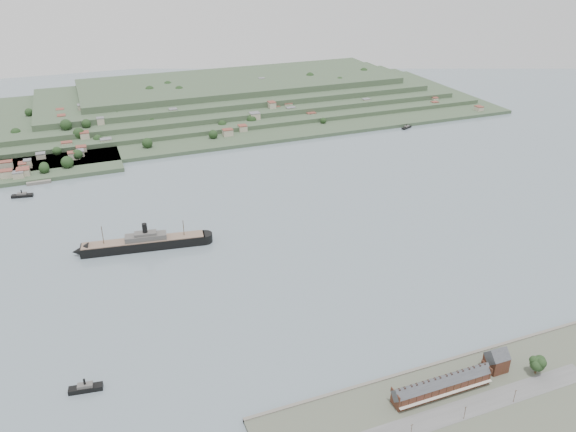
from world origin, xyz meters
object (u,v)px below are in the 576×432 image
object	(u,v)px
terrace_row	(442,385)
tugboat	(86,388)
steamship	(141,243)
gabled_building	(497,360)
fig_tree	(538,364)

from	to	relation	value
terrace_row	tugboat	xyz separation A→B (m)	(-169.95, 69.60, -4.96)
tugboat	terrace_row	bearing A→B (deg)	-22.27
terrace_row	steamship	size ratio (longest dim) A/B	0.54
gabled_building	tugboat	world-z (taller)	gabled_building
tugboat	fig_tree	bearing A→B (deg)	-18.67
terrace_row	gabled_building	world-z (taller)	gabled_building
terrace_row	steamship	bearing A→B (deg)	120.18
terrace_row	fig_tree	bearing A→B (deg)	-6.84
gabled_building	steamship	size ratio (longest dim) A/B	0.14
terrace_row	gabled_building	distance (m)	37.74
gabled_building	tugboat	bearing A→B (deg)	162.46
tugboat	steamship	bearing A→B (deg)	71.08
gabled_building	steamship	distance (m)	260.23
fig_tree	gabled_building	bearing A→B (deg)	149.79
terrace_row	fig_tree	xyz separation A→B (m)	(55.93, -6.71, 1.87)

